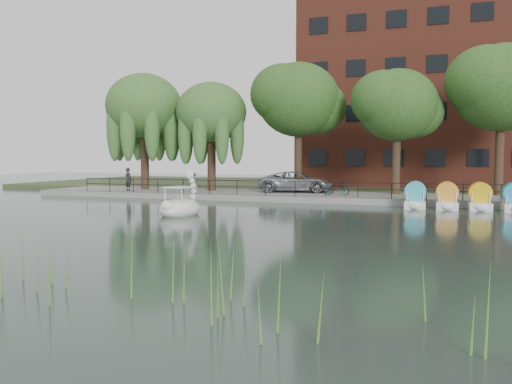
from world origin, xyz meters
The scene contains 16 objects.
ground_plane centered at (0.00, 0.00, 0.00)m, with size 120.00×120.00×0.00m, color #364842.
promenade centered at (0.00, 16.00, 0.20)m, with size 40.00×6.00×0.40m, color gray.
kerb centered at (0.00, 13.05, 0.20)m, with size 40.00×0.25×0.40m, color gray.
land_strip centered at (0.00, 30.00, 0.18)m, with size 60.00×22.00×0.36m, color #47512D.
railing centered at (0.00, 13.25, 1.15)m, with size 32.00×0.05×1.00m.
apartment_building centered at (7.00, 29.97, 9.36)m, with size 20.00×10.07×18.00m.
willow_left centered at (-13.00, 16.50, 6.87)m, with size 5.88×5.88×9.01m.
willow_mid centered at (-7.50, 17.00, 6.25)m, with size 5.32×5.32×8.15m.
broadleaf_center centered at (-1.00, 18.00, 7.06)m, with size 6.00×6.00×9.25m.
broadleaf_right centered at (6.00, 17.50, 6.39)m, with size 5.40×5.40×8.32m.
broadleaf_far centered at (12.50, 18.50, 7.40)m, with size 6.30×6.30×9.71m.
minivan centered at (-0.92, 17.10, 1.26)m, with size 6.16×2.83×1.71m, color gray.
bicycle centered at (2.36, 15.19, 0.90)m, with size 1.72×0.60×1.00m, color gray.
pedestrian centered at (-13.05, 14.23, 1.39)m, with size 0.71×0.48×1.98m, color black.
swan_boat centered at (-3.74, 4.66, 0.50)m, with size 1.97×2.84×2.26m.
reed_bank centered at (2.00, -9.50, 0.60)m, with size 24.00×2.40×1.20m.
Camera 1 is at (7.94, -17.81, 2.91)m, focal length 35.00 mm.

